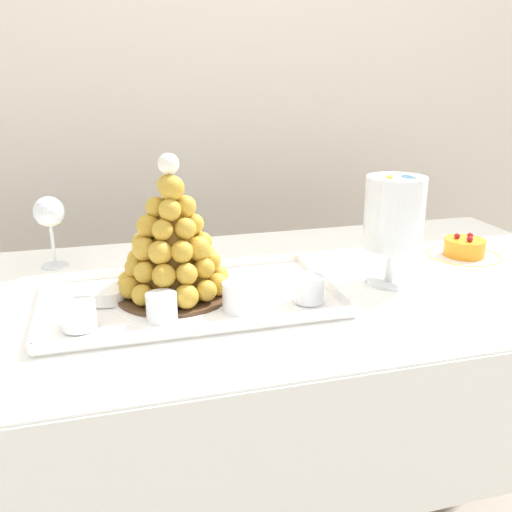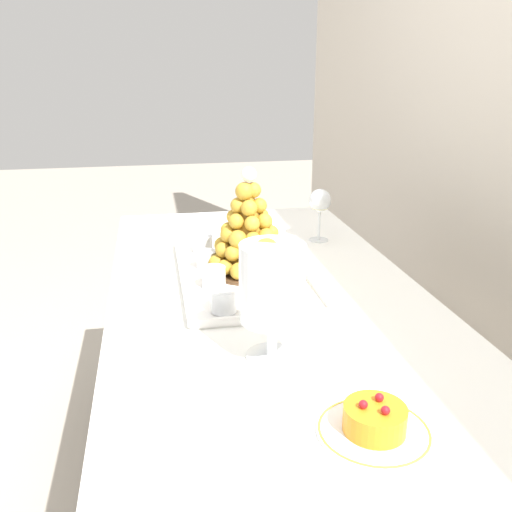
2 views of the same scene
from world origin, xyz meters
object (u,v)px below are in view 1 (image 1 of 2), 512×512
object	(u,v)px
dessert_cup_centre	(238,298)
fruit_tart_plate	(464,251)
creme_brulee_ramekin	(107,293)
wine_glass	(49,214)
macaron_goblet	(394,214)
croquembouche	(172,244)
dessert_cup_mid_left	(162,308)
serving_tray	(191,299)
dessert_cup_mid_right	(309,290)
dessert_cup_left	(79,316)

from	to	relation	value
dessert_cup_centre	fruit_tart_plate	size ratio (longest dim) A/B	0.33
fruit_tart_plate	creme_brulee_ramekin	bearing A→B (deg)	-175.86
creme_brulee_ramekin	wine_glass	bearing A→B (deg)	113.69
creme_brulee_ramekin	macaron_goblet	bearing A→B (deg)	-4.45
croquembouche	dessert_cup_mid_left	bearing A→B (deg)	-108.34
creme_brulee_ramekin	dessert_cup_mid_left	bearing A→B (deg)	-52.18
fruit_tart_plate	serving_tray	bearing A→B (deg)	-172.36
macaron_goblet	wine_glass	size ratio (longest dim) A/B	1.45
croquembouche	dessert_cup_mid_right	world-z (taller)	croquembouche
wine_glass	fruit_tart_plate	bearing A→B (deg)	-11.71
macaron_goblet	creme_brulee_ramekin	bearing A→B (deg)	175.55
croquembouche	fruit_tart_plate	size ratio (longest dim) A/B	1.58
macaron_goblet	dessert_cup_left	bearing A→B (deg)	-173.61
wine_glass	macaron_goblet	bearing A→B (deg)	-23.59
dessert_cup_mid_left	dessert_cup_mid_right	bearing A→B (deg)	1.79
dessert_cup_mid_right	fruit_tart_plate	size ratio (longest dim) A/B	0.33
serving_tray	macaron_goblet	world-z (taller)	macaron_goblet
serving_tray	dessert_cup_left	world-z (taller)	dessert_cup_left
croquembouche	dessert_cup_centre	distance (m)	0.17
serving_tray	dessert_cup_mid_left	bearing A→B (deg)	-126.88
dessert_cup_mid_left	wine_glass	xyz separation A→B (m)	(-0.21, 0.38, 0.09)
dessert_cup_left	macaron_goblet	xyz separation A→B (m)	(0.63, 0.07, 0.12)
croquembouche	creme_brulee_ramekin	xyz separation A→B (m)	(-0.13, 0.01, -0.09)
dessert_cup_mid_left	macaron_goblet	bearing A→B (deg)	8.52
dessert_cup_mid_left	dessert_cup_mid_right	xyz separation A→B (m)	(0.28, 0.01, 0.00)
dessert_cup_left	dessert_cup_mid_right	world-z (taller)	dessert_cup_mid_right
creme_brulee_ramekin	wine_glass	size ratio (longest dim) A/B	0.50
macaron_goblet	fruit_tart_plate	bearing A→B (deg)	22.35
dessert_cup_mid_left	fruit_tart_plate	size ratio (longest dim) A/B	0.32
dessert_cup_left	dessert_cup_mid_left	size ratio (longest dim) A/B	1.06
croquembouche	dessert_cup_mid_left	distance (m)	0.14
serving_tray	dessert_cup_mid_left	xyz separation A→B (m)	(-0.07, -0.09, 0.03)
dessert_cup_mid_left	dessert_cup_centre	size ratio (longest dim) A/B	0.95
fruit_tart_plate	dessert_cup_mid_right	bearing A→B (deg)	-159.86
fruit_tart_plate	wine_glass	xyz separation A→B (m)	(-0.96, 0.20, 0.11)
dessert_cup_centre	dessert_cup_mid_right	size ratio (longest dim) A/B	1.00
dessert_cup_mid_left	fruit_tart_plate	world-z (taller)	fruit_tart_plate
dessert_cup_left	dessert_cup_mid_left	world-z (taller)	same
dessert_cup_mid_left	dessert_cup_centre	xyz separation A→B (m)	(0.14, 0.00, 0.00)
dessert_cup_mid_left	macaron_goblet	xyz separation A→B (m)	(0.49, 0.07, 0.12)
dessert_cup_centre	wine_glass	size ratio (longest dim) A/B	0.35
dessert_cup_mid_right	wine_glass	bearing A→B (deg)	142.96
dessert_cup_mid_right	creme_brulee_ramekin	xyz separation A→B (m)	(-0.38, 0.11, -0.01)
serving_tray	croquembouche	size ratio (longest dim) A/B	2.03
creme_brulee_ramekin	dessert_cup_centre	bearing A→B (deg)	-26.44
croquembouche	dessert_cup_centre	world-z (taller)	croquembouche
dessert_cup_centre	dessert_cup_mid_right	distance (m)	0.14
dessert_cup_mid_right	wine_glass	distance (m)	0.62
fruit_tart_plate	macaron_goblet	bearing A→B (deg)	-157.65
creme_brulee_ramekin	wine_glass	world-z (taller)	wine_glass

